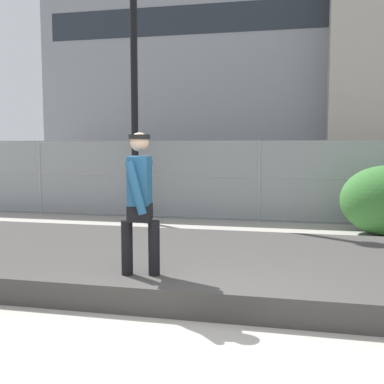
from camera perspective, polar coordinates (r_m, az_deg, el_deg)
ground_plane at (r=4.50m, az=-0.89°, el=-17.59°), size 120.00×120.00×0.00m
gravel_berm at (r=6.66m, az=4.08°, el=-8.49°), size 12.11×3.53×0.30m
skateboard at (r=5.68m, az=-6.00°, el=-11.99°), size 0.82×0.32×0.07m
skater at (r=5.45m, az=-6.12°, el=-1.29°), size 0.73×0.61×1.83m
chain_fence at (r=11.15m, az=7.89°, el=1.30°), size 22.14×0.06×1.85m
street_lamp at (r=11.50m, az=-6.88°, el=19.47°), size 0.44×0.44×7.35m
parked_car_near at (r=14.78m, az=-4.24°, el=2.04°), size 4.51×2.18×1.66m
library_building at (r=51.69m, az=2.69°, el=14.92°), size 30.14×16.01×20.10m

